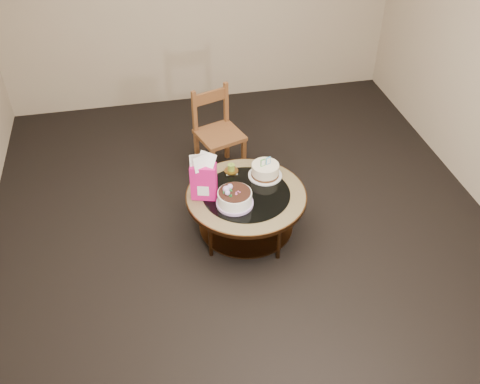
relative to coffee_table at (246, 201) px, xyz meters
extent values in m
plane|color=black|center=(0.00, 0.00, -0.38)|extent=(5.00, 5.00, 0.00)
cylinder|color=#533117|center=(0.35, 0.20, -0.17)|extent=(0.04, 0.04, 0.42)
cylinder|color=#533117|center=(-0.20, 0.35, -0.17)|extent=(0.04, 0.04, 0.42)
cylinder|color=#533117|center=(-0.35, -0.20, -0.17)|extent=(0.04, 0.04, 0.42)
cylinder|color=#533117|center=(0.20, -0.35, -0.17)|extent=(0.04, 0.04, 0.42)
cylinder|color=#533117|center=(0.00, 0.00, -0.28)|extent=(0.82, 0.82, 0.02)
cylinder|color=#533117|center=(0.00, 0.00, 0.05)|extent=(1.02, 1.02, 0.04)
cylinder|color=#8F7C4E|center=(0.00, 0.00, 0.07)|extent=(1.00, 1.00, 0.01)
cylinder|color=black|center=(0.00, 0.00, 0.08)|extent=(0.74, 0.74, 0.01)
cylinder|color=#C19CDD|center=(-0.12, -0.12, 0.09)|extent=(0.31, 0.31, 0.02)
cylinder|color=white|center=(-0.12, -0.12, 0.14)|extent=(0.28, 0.28, 0.12)
cylinder|color=black|center=(-0.12, -0.12, 0.21)|extent=(0.26, 0.26, 0.01)
sphere|color=#C19CDD|center=(-0.19, -0.09, 0.23)|extent=(0.06, 0.06, 0.06)
sphere|color=#C19CDD|center=(-0.15, -0.06, 0.23)|extent=(0.05, 0.05, 0.05)
sphere|color=#C19CDD|center=(-0.18, -0.14, 0.23)|extent=(0.04, 0.04, 0.04)
cone|color=#1C6B31|center=(-0.15, -0.10, 0.21)|extent=(0.04, 0.04, 0.03)
cone|color=#1C6B31|center=(-0.21, -0.11, 0.21)|extent=(0.04, 0.04, 0.03)
cone|color=#1C6B31|center=(-0.14, -0.04, 0.21)|extent=(0.04, 0.03, 0.03)
cone|color=#1C6B31|center=(-0.16, -0.16, 0.21)|extent=(0.04, 0.04, 0.03)
cylinder|color=silver|center=(0.21, 0.20, 0.09)|extent=(0.30, 0.30, 0.01)
cylinder|color=#442613|center=(0.21, 0.20, 0.10)|extent=(0.24, 0.24, 0.02)
cylinder|color=#F2E9C9|center=(0.21, 0.20, 0.16)|extent=(0.24, 0.24, 0.09)
cube|color=green|center=(0.19, 0.19, 0.23)|extent=(0.04, 0.02, 0.07)
cube|color=white|center=(0.19, 0.19, 0.23)|extent=(0.04, 0.02, 0.05)
cube|color=#4099D9|center=(0.24, 0.21, 0.23)|extent=(0.04, 0.02, 0.07)
cube|color=white|center=(0.24, 0.21, 0.23)|extent=(0.04, 0.02, 0.05)
cube|color=#E71583|center=(-0.35, 0.03, 0.24)|extent=(0.23, 0.17, 0.32)
cube|color=white|center=(-0.35, 0.03, 0.18)|extent=(0.12, 0.14, 0.09)
cube|color=tan|center=(-0.07, 0.32, 0.08)|extent=(0.11, 0.11, 0.01)
cylinder|color=#C78A3E|center=(-0.07, 0.32, 0.09)|extent=(0.12, 0.12, 0.01)
cylinder|color=olive|center=(-0.07, 0.32, 0.13)|extent=(0.06, 0.06, 0.06)
cylinder|color=black|center=(-0.07, 0.32, 0.17)|extent=(0.00, 0.00, 0.01)
cube|color=brown|center=(-0.06, 0.96, 0.05)|extent=(0.51, 0.51, 0.04)
cube|color=brown|center=(-0.17, 0.74, -0.16)|extent=(0.05, 0.05, 0.43)
cube|color=brown|center=(0.16, 0.85, -0.16)|extent=(0.05, 0.05, 0.43)
cube|color=brown|center=(-0.28, 1.07, -0.16)|extent=(0.05, 0.05, 0.43)
cube|color=brown|center=(0.05, 1.18, -0.16)|extent=(0.05, 0.05, 0.43)
cube|color=brown|center=(-0.28, 1.07, 0.28)|extent=(0.05, 0.05, 0.44)
cube|color=brown|center=(0.05, 1.18, 0.28)|extent=(0.05, 0.05, 0.44)
cube|color=brown|center=(-0.11, 1.12, 0.39)|extent=(0.34, 0.14, 0.12)
camera|label=1|loc=(-0.76, -3.37, 2.93)|focal=40.00mm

